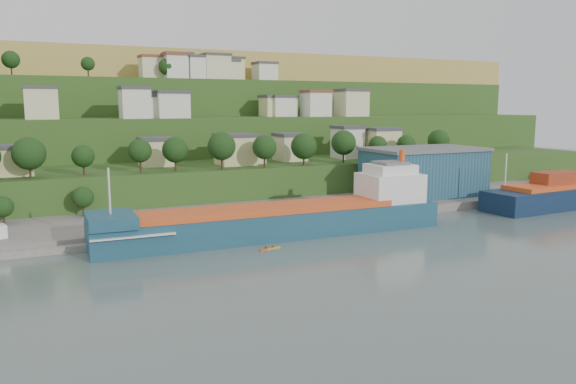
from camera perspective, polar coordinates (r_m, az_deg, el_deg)
ground at (r=104.78m, az=1.26°, el=-5.53°), size 500.00×500.00×0.00m
quay at (r=138.07m, az=3.47°, el=-2.04°), size 220.00×26.00×4.00m
hillside at (r=264.58m, az=-15.36°, el=2.89°), size 360.00×211.09×96.00m
cargo_ship_near at (r=113.15m, az=-0.20°, el=-2.93°), size 71.60×13.10×18.34m
warehouse at (r=154.88m, az=13.58°, el=2.07°), size 31.17×19.28×12.80m
dinghy at (r=114.43m, az=-24.31°, el=-4.28°), size 4.05×2.19×0.77m
kayak_orange at (r=102.48m, az=-2.23°, el=-5.73°), size 3.32×1.83×0.84m
kayak_yellow at (r=103.19m, az=-1.50°, el=-5.64°), size 2.91×0.95×0.72m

